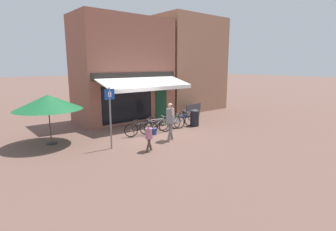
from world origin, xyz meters
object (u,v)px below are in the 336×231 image
Objects in this scene: litter_bin at (195,117)px; pedestrian_adult at (170,118)px; parking_sign at (110,112)px; pedestrian_child at (149,135)px; cafe_parasol at (48,102)px; park_bench at (192,110)px; bicycle_black at (141,129)px; bicycle_green at (171,122)px; bicycle_blue at (182,121)px; bicycle_silver at (156,126)px.

pedestrian_adult is at bearing -155.29° from litter_bin.
parking_sign reaches higher than pedestrian_adult.
pedestrian_child is 4.78m from cafe_parasol.
pedestrian_child reaches higher than litter_bin.
litter_bin is at bearing -149.35° from pedestrian_child.
pedestrian_child is 0.71× the size of park_bench.
bicycle_green is at bearing 22.71° from bicycle_black.
pedestrian_child is (-1.04, -2.18, 0.33)m from bicycle_black.
parking_sign reaches higher than bicycle_green.
bicycle_blue is 5.26m from parking_sign.
pedestrian_child is (-1.97, -2.18, 0.31)m from bicycle_silver.
litter_bin reaches higher than bicycle_blue.
bicycle_blue is 0.61× the size of cafe_parasol.
bicycle_green reaches higher than bicycle_silver.
bicycle_green is at bearing -136.30° from pedestrian_child.
cafe_parasol reaches higher than pedestrian_adult.
parking_sign is (-5.02, -0.98, 1.21)m from bicycle_blue.
parking_sign is 8.33m from park_bench.
bicycle_black is at bearing -73.81° from pedestrian_adult.
pedestrian_adult is at bearing -34.00° from cafe_parasol.
park_bench is at bearing 39.35° from bicycle_black.
parking_sign is (-5.75, -0.72, 1.08)m from litter_bin.
bicycle_blue is (2.93, 0.12, 0.01)m from bicycle_black.
bicycle_black is at bearing -20.96° from cafe_parasol.
litter_bin is 2.96m from park_bench.
bicycle_silver is at bearing -106.98° from pedestrian_adult.
pedestrian_adult is 1.10× the size of park_bench.
cafe_parasol is (-4.49, 3.03, 0.80)m from pedestrian_adult.
bicycle_green is at bearing 177.45° from bicycle_blue.
pedestrian_child is at bearing -52.30° from cafe_parasol.
bicycle_black is 3.66m from litter_bin.
litter_bin is at bearing -160.78° from pedestrian_adult.
cafe_parasol reaches higher than pedestrian_child.
bicycle_silver is 2.96m from pedestrian_child.
pedestrian_child is (-3.12, -2.30, 0.32)m from bicycle_green.
parking_sign is at bearing -138.39° from bicycle_black.
cafe_parasol is (-4.80, 1.48, 1.50)m from bicycle_silver.
litter_bin is at bearing 7.12° from parking_sign.
parking_sign is 2.96m from cafe_parasol.
park_bench is at bearing 20.72° from parking_sign.
bicycle_green is 1.61m from litter_bin.
parking_sign reaches higher than cafe_parasol.
litter_bin is (4.70, 2.03, -0.20)m from pedestrian_child.
pedestrian_adult reaches higher than bicycle_silver.
bicycle_green reaches higher than park_bench.
litter_bin is (3.04, 1.40, -0.59)m from pedestrian_adult.
bicycle_black is 0.91× the size of pedestrian_adult.
pedestrian_adult is at bearing -151.79° from pedestrian_child.
cafe_parasol is (-6.80, 1.37, 1.52)m from bicycle_blue.
parking_sign is at bearing -19.62° from pedestrian_adult.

